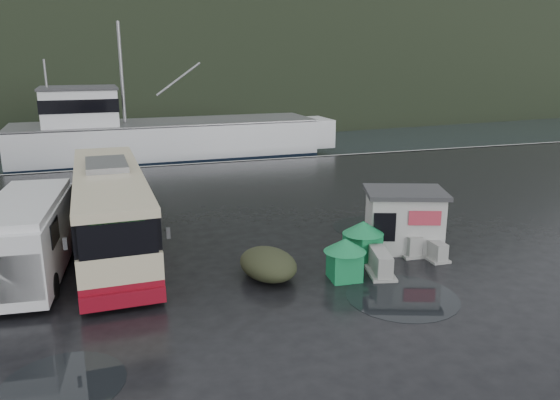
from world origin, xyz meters
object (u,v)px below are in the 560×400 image
object	(u,v)px
dome_tent	(268,277)
fishing_trawler	(168,147)
coach_bus	(114,249)
waste_bin_right	(344,279)
white_van	(33,277)
jersey_barrier_c	(433,258)
ticket_kiosk	(402,248)
waste_bin_left	(362,260)
jersey_barrier_b	(406,252)
jersey_barrier_a	(380,274)

from	to	relation	value
dome_tent	fishing_trawler	xyz separation A→B (m)	(-0.08, 28.92, 0.00)
coach_bus	waste_bin_right	world-z (taller)	coach_bus
dome_tent	fishing_trawler	size ratio (longest dim) A/B	0.09
white_van	jersey_barrier_c	size ratio (longest dim) A/B	4.75
jersey_barrier_c	fishing_trawler	xyz separation A→B (m)	(-6.59, 29.03, 0.00)
white_van	dome_tent	world-z (taller)	white_van
waste_bin_right	dome_tent	world-z (taller)	waste_bin_right
white_van	waste_bin_right	distance (m)	10.80
waste_bin_right	ticket_kiosk	bearing A→B (deg)	31.30
waste_bin_left	white_van	bearing A→B (deg)	169.93
waste_bin_left	ticket_kiosk	distance (m)	2.24
jersey_barrier_b	jersey_barrier_c	xyz separation A→B (m)	(0.63, -0.86, 0.00)
fishing_trawler	waste_bin_left	bearing A→B (deg)	-83.65
jersey_barrier_b	fishing_trawler	world-z (taller)	fishing_trawler
coach_bus	fishing_trawler	xyz separation A→B (m)	(4.93, 24.27, 0.00)
waste_bin_left	jersey_barrier_c	distance (m)	2.74
coach_bus	waste_bin_right	distance (m)	9.32
ticket_kiosk	fishing_trawler	world-z (taller)	fishing_trawler
dome_tent	ticket_kiosk	size ratio (longest dim) A/B	0.84
dome_tent	jersey_barrier_b	world-z (taller)	dome_tent
coach_bus	ticket_kiosk	size ratio (longest dim) A/B	3.91
ticket_kiosk	jersey_barrier_c	xyz separation A→B (m)	(0.56, -1.31, 0.00)
fishing_trawler	jersey_barrier_c	bearing A→B (deg)	-78.69
jersey_barrier_b	white_van	bearing A→B (deg)	172.53
dome_tent	jersey_barrier_a	size ratio (longest dim) A/B	1.51
dome_tent	jersey_barrier_c	xyz separation A→B (m)	(6.50, -0.11, 0.00)
ticket_kiosk	coach_bus	bearing A→B (deg)	-178.06
waste_bin_right	jersey_barrier_a	xyz separation A→B (m)	(1.39, 0.03, 0.00)
waste_bin_right	fishing_trawler	size ratio (longest dim) A/B	0.05
waste_bin_left	jersey_barrier_b	xyz separation A→B (m)	(2.05, 0.27, 0.00)
dome_tent	jersey_barrier_c	bearing A→B (deg)	-0.96
waste_bin_left	waste_bin_right	world-z (taller)	waste_bin_left
ticket_kiosk	fishing_trawler	xyz separation A→B (m)	(-6.03, 27.71, 0.00)
coach_bus	fishing_trawler	distance (m)	24.77
coach_bus	jersey_barrier_a	size ratio (longest dim) A/B	7.08
dome_tent	jersey_barrier_b	bearing A→B (deg)	7.32
jersey_barrier_a	jersey_barrier_b	bearing A→B (deg)	39.02
jersey_barrier_b	jersey_barrier_a	bearing A→B (deg)	-140.98
white_van	fishing_trawler	world-z (taller)	fishing_trawler
waste_bin_left	waste_bin_right	bearing A→B (deg)	-134.29
white_van	waste_bin_left	world-z (taller)	white_van
white_van	jersey_barrier_c	distance (m)	14.52
jersey_barrier_c	dome_tent	bearing A→B (deg)	179.04
waste_bin_left	jersey_barrier_a	size ratio (longest dim) A/B	0.91
dome_tent	ticket_kiosk	distance (m)	6.07
white_van	jersey_barrier_a	xyz separation A→B (m)	(11.62, -3.43, 0.00)
waste_bin_left	waste_bin_right	xyz separation A→B (m)	(-1.36, -1.40, 0.00)
waste_bin_right	jersey_barrier_a	distance (m)	1.39
jersey_barrier_c	fishing_trawler	bearing A→B (deg)	102.79
ticket_kiosk	jersey_barrier_a	bearing A→B (deg)	-115.71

